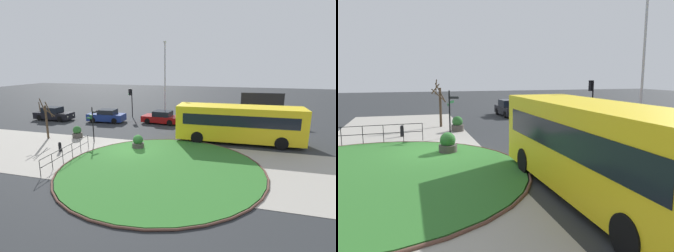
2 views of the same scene
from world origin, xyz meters
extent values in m
plane|color=#282B2D|center=(0.00, 0.00, 0.00)|extent=(120.00, 120.00, 0.00)
cube|color=#9E998E|center=(0.00, -1.76, 0.01)|extent=(32.00, 8.49, 0.02)
cylinder|color=#2D6B28|center=(3.25, -2.79, 0.05)|extent=(12.29, 12.29, 0.10)
torus|color=brown|center=(3.25, -2.79, 0.06)|extent=(12.60, 12.60, 0.11)
cylinder|color=black|center=(-3.85, 1.18, 1.42)|extent=(0.09, 0.09, 2.83)
sphere|color=black|center=(-3.85, 1.18, 2.88)|extent=(0.10, 0.10, 0.10)
cube|color=black|center=(-3.74, 1.48, 2.48)|extent=(0.21, 0.52, 0.15)
cube|color=#195128|center=(-4.11, 1.36, 2.20)|extent=(0.47, 0.33, 0.15)
cube|color=#195128|center=(-4.12, 1.15, 2.03)|extent=(0.45, 0.09, 0.15)
cylinder|color=black|center=(-4.92, -1.70, 0.30)|extent=(0.22, 0.22, 0.59)
sphere|color=black|center=(-4.92, -1.70, 0.63)|extent=(0.21, 0.21, 0.21)
cube|color=black|center=(-3.13, -3.21, 1.05)|extent=(0.39, 5.42, 0.03)
cube|color=black|center=(-3.13, -3.21, 0.58)|extent=(0.39, 5.42, 0.03)
cylinder|color=black|center=(-3.31, -0.50, 0.52)|extent=(0.04, 0.04, 1.05)
cylinder|color=black|center=(-3.24, -1.58, 0.52)|extent=(0.04, 0.04, 1.05)
cylinder|color=black|center=(-3.17, -2.67, 0.52)|extent=(0.04, 0.04, 1.05)
cylinder|color=black|center=(-3.10, -3.75, 0.52)|extent=(0.04, 0.04, 1.05)
cylinder|color=black|center=(-3.03, -4.83, 0.52)|extent=(0.04, 0.04, 1.05)
cube|color=yellow|center=(7.64, 4.37, 1.64)|extent=(9.99, 2.67, 2.73)
cube|color=black|center=(7.66, 3.08, 2.02)|extent=(8.77, 0.11, 0.88)
cube|color=black|center=(7.63, 5.67, 2.02)|extent=(8.77, 0.11, 0.88)
cube|color=black|center=(2.65, 4.32, 1.78)|extent=(0.04, 2.11, 1.10)
cube|color=black|center=(2.65, 4.32, 2.79)|extent=(0.03, 1.41, 0.28)
cylinder|color=black|center=(4.46, 3.16, 0.50)|extent=(1.00, 0.31, 1.00)
cylinder|color=black|center=(4.44, 5.53, 0.50)|extent=(1.00, 0.31, 1.00)
cylinder|color=black|center=(10.84, 3.22, 0.50)|extent=(1.00, 0.31, 1.00)
cube|color=navy|center=(-6.71, 8.54, 0.55)|extent=(4.20, 1.99, 0.75)
cube|color=black|center=(-6.55, 8.55, 1.17)|extent=(1.97, 1.64, 0.49)
cube|color=#EAEACC|center=(-8.73, 7.89, 0.59)|extent=(0.03, 0.20, 0.12)
cube|color=#EAEACC|center=(-8.80, 8.92, 0.59)|extent=(0.03, 0.20, 0.12)
cylinder|color=black|center=(-7.93, 7.67, 0.32)|extent=(0.65, 0.26, 0.64)
cylinder|color=black|center=(-8.03, 9.24, 0.32)|extent=(0.65, 0.26, 0.64)
cylinder|color=black|center=(-5.40, 7.83, 0.32)|extent=(0.65, 0.26, 0.64)
cylinder|color=black|center=(-5.50, 9.40, 0.32)|extent=(0.65, 0.26, 0.64)
cube|color=black|center=(-13.10, 7.85, 0.54)|extent=(4.41, 1.81, 0.73)
cube|color=black|center=(-13.28, 7.84, 1.21)|extent=(2.03, 1.56, 0.60)
cube|color=#EAEACC|center=(-10.90, 8.40, 0.58)|extent=(0.02, 0.20, 0.12)
cube|color=#EAEACC|center=(-10.89, 7.35, 0.58)|extent=(0.02, 0.20, 0.12)
cylinder|color=black|center=(-11.75, 8.66, 0.32)|extent=(0.64, 0.23, 0.64)
cylinder|color=black|center=(-11.73, 7.07, 0.32)|extent=(0.64, 0.23, 0.64)
cylinder|color=black|center=(-14.47, 8.62, 0.32)|extent=(0.64, 0.23, 0.64)
cylinder|color=black|center=(-14.45, 7.03, 0.32)|extent=(0.64, 0.23, 0.64)
cube|color=maroon|center=(-0.58, 9.55, 0.50)|extent=(4.23, 2.14, 0.65)
cube|color=black|center=(-0.42, 9.54, 1.10)|extent=(2.00, 1.77, 0.55)
cube|color=#EAEACC|center=(-2.68, 9.13, 0.53)|extent=(0.03, 0.20, 0.12)
cube|color=#EAEACC|center=(-2.61, 10.25, 0.53)|extent=(0.03, 0.20, 0.12)
cylinder|color=black|center=(-1.91, 8.78, 0.32)|extent=(0.65, 0.26, 0.64)
cylinder|color=black|center=(-1.80, 10.49, 0.32)|extent=(0.65, 0.26, 0.64)
cylinder|color=black|center=(0.63, 8.61, 0.32)|extent=(0.65, 0.26, 0.64)
cylinder|color=black|center=(0.75, 10.31, 0.32)|extent=(0.65, 0.26, 0.64)
cylinder|color=black|center=(-4.99, 11.81, 1.73)|extent=(0.11, 0.11, 3.46)
cube|color=black|center=(-5.19, 11.76, 3.07)|extent=(0.31, 0.31, 0.78)
sphere|color=black|center=(-5.34, 11.73, 3.31)|extent=(0.16, 0.16, 0.16)
sphere|color=black|center=(-5.34, 11.73, 3.07)|extent=(0.16, 0.16, 0.16)
sphere|color=green|center=(-5.34, 11.73, 2.82)|extent=(0.16, 0.16, 0.16)
cylinder|color=#B7B7BC|center=(-1.18, 13.00, 4.35)|extent=(0.16, 0.16, 8.71)
cylinder|color=#47423D|center=(0.34, 0.58, 0.22)|extent=(0.91, 0.91, 0.44)
sphere|color=#286028|center=(0.34, 0.58, 0.69)|extent=(0.77, 0.77, 0.77)
cylinder|color=#47423D|center=(-5.94, 1.94, 0.23)|extent=(0.86, 0.86, 0.46)
sphere|color=#286028|center=(-5.94, 1.94, 0.69)|extent=(0.73, 0.73, 0.73)
cylinder|color=#423323|center=(-8.24, 1.01, 1.46)|extent=(0.18, 0.18, 2.91)
cylinder|color=#423323|center=(-7.77, 0.87, 2.39)|extent=(0.39, 1.01, 0.96)
cylinder|color=#423323|center=(-8.54, 0.71, 2.84)|extent=(0.69, 0.69, 0.73)
cylinder|color=#423323|center=(-8.30, 0.75, 2.98)|extent=(0.61, 0.22, 1.10)
cylinder|color=#423323|center=(-7.89, 1.02, 2.57)|extent=(0.09, 0.76, 1.43)
camera|label=1|loc=(7.77, -17.21, 6.29)|focal=27.95mm
camera|label=2|loc=(16.32, -1.10, 3.90)|focal=34.89mm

